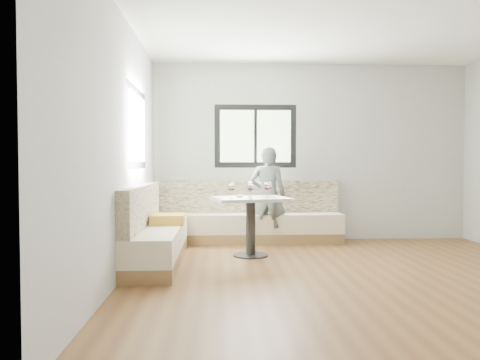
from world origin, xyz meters
The scene contains 10 objects.
room centered at (-0.08, 0.08, 1.41)m, with size 5.01×5.01×2.81m.
banquette centered at (-1.59, 1.63, 0.33)m, with size 2.90×2.80×0.95m.
table centered at (-1.07, 1.18, 0.58)m, with size 1.07×0.91×0.77m.
person centered at (-0.74, 2.07, 0.73)m, with size 0.54×0.35×1.47m, color #565D5B.
olive_ramekin centered at (-1.22, 1.14, 0.79)m, with size 0.09×0.09×0.03m.
wine_glass_a centered at (-1.32, 0.96, 0.91)m, with size 0.09×0.09×0.20m.
wine_glass_b centered at (-1.08, 0.97, 0.91)m, with size 0.09×0.09×0.20m.
wine_glass_c centered at (-0.86, 1.12, 0.91)m, with size 0.09×0.09×0.20m.
wine_glass_d centered at (-1.07, 1.28, 0.91)m, with size 0.09×0.09×0.20m.
wine_glass_e centered at (-0.81, 1.33, 0.91)m, with size 0.09×0.09×0.20m.
Camera 1 is at (-1.49, -4.91, 1.21)m, focal length 35.00 mm.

